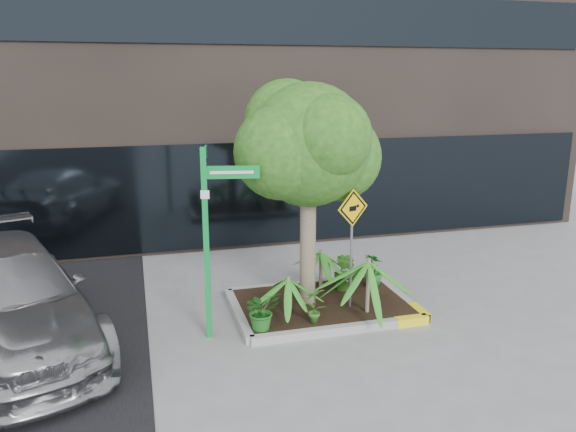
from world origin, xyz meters
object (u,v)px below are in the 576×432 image
object	(u,v)px
street_sign_post	(210,222)
cattle_sign	(352,228)
tree	(308,145)
parked_car	(5,298)

from	to	relation	value
street_sign_post	cattle_sign	distance (m)	2.58
tree	parked_car	world-z (taller)	tree
tree	parked_car	xyz separation A→B (m)	(-5.13, -0.10, -2.28)
parked_car	cattle_sign	bearing A→B (deg)	-22.88
tree	cattle_sign	bearing A→B (deg)	-33.92
parked_car	street_sign_post	xyz separation A→B (m)	(3.26, -0.55, 1.17)
tree	cattle_sign	world-z (taller)	tree
parked_car	street_sign_post	bearing A→B (deg)	-28.83
tree	street_sign_post	bearing A→B (deg)	-160.92
street_sign_post	cattle_sign	size ratio (longest dim) A/B	1.45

